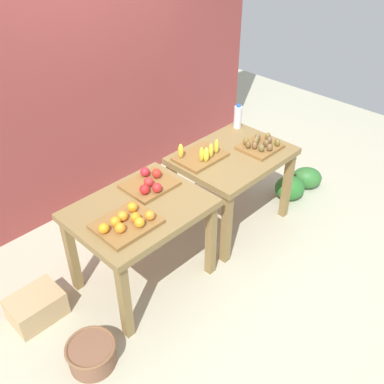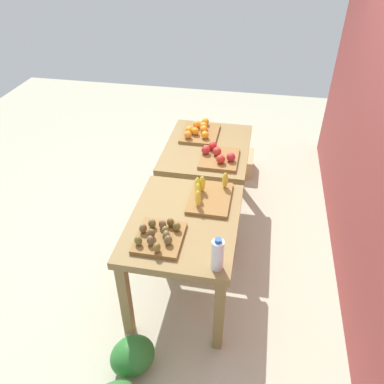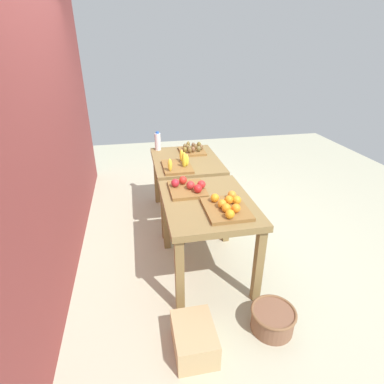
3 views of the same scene
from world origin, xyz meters
The scene contains 11 objects.
ground_plane centered at (0.00, 0.00, 0.00)m, with size 8.00×8.00×0.00m, color #B8B69A.
display_table_left centered at (-0.56, 0.00, 0.67)m, with size 1.04×0.80×0.79m.
display_table_right centered at (0.56, 0.00, 0.67)m, with size 1.04×0.80×0.79m.
orange_bin centered at (-0.77, -0.11, 0.83)m, with size 0.44×0.36×0.11m.
apple_bin centered at (-0.33, 0.14, 0.83)m, with size 0.40×0.34×0.11m.
banana_crate centered at (0.28, 0.14, 0.83)m, with size 0.44×0.32×0.17m.
kiwi_bin centered at (0.80, -0.12, 0.83)m, with size 0.36×0.32×0.10m.
water_bottle centered at (0.98, 0.30, 0.91)m, with size 0.08×0.08×0.25m.
watermelon_pile centered at (1.44, -0.23, 0.13)m, with size 0.72×0.43×0.27m.
wicker_basket centered at (-1.36, -0.35, 0.10)m, with size 0.36×0.36×0.19m.
cardboard_produce_box centered at (-1.42, 0.30, 0.11)m, with size 0.40×0.30×0.23m, color tan.
Camera 2 is at (2.68, 0.46, 2.63)m, focal length 36.05 mm.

